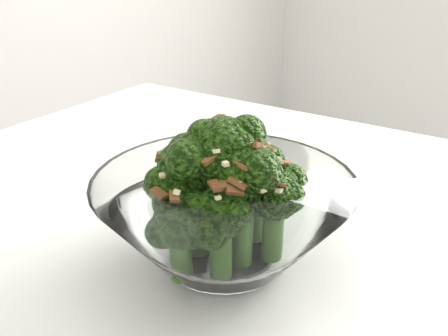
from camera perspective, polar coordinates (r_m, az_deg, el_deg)
broccoli_dish at (r=0.45m, az=-0.06°, el=-4.79°), size 0.24×0.24×0.15m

